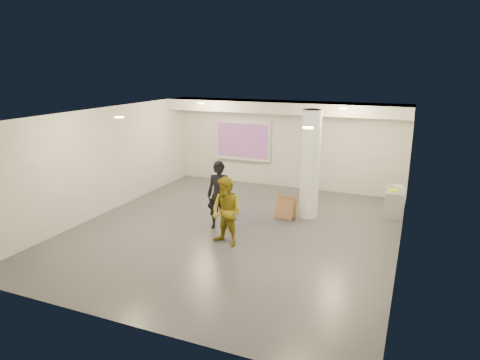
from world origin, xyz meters
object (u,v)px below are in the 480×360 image
at_px(woman, 220,195).
at_px(projection_screen, 243,141).
at_px(credenza, 395,201).
at_px(man, 226,212).
at_px(column, 310,164).

bearing_deg(woman, projection_screen, 89.57).
distance_m(credenza, man, 5.30).
bearing_deg(woman, column, 27.38).
bearing_deg(projection_screen, column, -40.56).
distance_m(column, man, 3.07).
bearing_deg(woman, man, -71.72).
distance_m(projection_screen, credenza, 5.63).
relative_size(projection_screen, credenza, 1.68).
relative_size(projection_screen, woman, 1.18).
bearing_deg(credenza, column, -152.13).
relative_size(credenza, man, 0.76).
relative_size(projection_screen, man, 1.27).
bearing_deg(woman, credenza, 20.66).
xyz_separation_m(column, credenza, (2.22, 1.24, -1.14)).
bearing_deg(projection_screen, credenza, -14.89).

